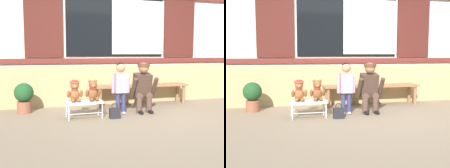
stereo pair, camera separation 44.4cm
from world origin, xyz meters
TOP-DOWN VIEW (x-y plane):
  - ground_plane at (0.00, 0.00)m, footprint 60.00×60.00m
  - brick_low_wall at (0.00, 1.43)m, footprint 6.92×0.25m
  - shop_facade at (0.00, 1.94)m, footprint 7.06×0.26m
  - wooden_bench_long at (0.34, 1.06)m, footprint 2.10×0.40m
  - small_display_bench at (-1.12, 0.16)m, footprint 0.64×0.36m
  - teddy_bear_with_hat at (-1.28, 0.16)m, footprint 0.28×0.27m
  - teddy_bear_plain at (-0.96, 0.16)m, footprint 0.28×0.26m
  - child_standing at (-0.42, 0.25)m, footprint 0.35×0.18m
  - adult_crouching at (0.05, 0.32)m, footprint 0.50×0.49m
  - handbag_on_ground at (-0.62, -0.04)m, footprint 0.18×0.11m
  - potted_plant at (-2.13, 0.87)m, footprint 0.36×0.36m

SIDE VIEW (x-z plane):
  - ground_plane at x=0.00m, z-range 0.00..0.00m
  - handbag_on_ground at x=-0.62m, z-range -0.04..0.23m
  - small_display_bench at x=-1.12m, z-range 0.12..0.42m
  - potted_plant at x=-2.13m, z-range 0.04..0.61m
  - wooden_bench_long at x=0.34m, z-range 0.15..0.59m
  - brick_low_wall at x=0.00m, z-range 0.00..0.85m
  - teddy_bear_plain at x=-0.96m, z-range 0.28..0.65m
  - teddy_bear_with_hat at x=-1.28m, z-range 0.29..0.65m
  - adult_crouching at x=0.05m, z-range 0.01..0.96m
  - child_standing at x=-0.42m, z-range 0.11..1.07m
  - shop_facade at x=0.00m, z-range 0.02..3.27m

